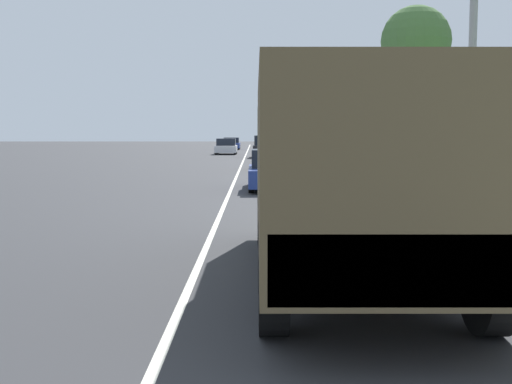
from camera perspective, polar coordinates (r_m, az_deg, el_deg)
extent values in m
plane|color=#38383A|center=(39.01, -1.17, 2.36)|extent=(180.00, 180.00, 0.00)
cube|color=silver|center=(39.01, -1.17, 2.36)|extent=(0.12, 120.00, 0.00)
cube|color=beige|center=(39.16, 5.43, 2.44)|extent=(1.80, 120.00, 0.12)
cube|color=#4C7538|center=(39.81, 11.75, 2.32)|extent=(7.00, 120.00, 0.02)
cube|color=#545B3D|center=(11.88, 6.37, 2.90)|extent=(2.51, 2.19, 1.91)
cube|color=brown|center=(8.00, 9.39, 2.43)|extent=(2.51, 5.63, 2.13)
cube|color=#545B3D|center=(5.40, 14.01, -6.74)|extent=(2.38, 0.10, 0.60)
cube|color=red|center=(5.20, 3.95, -4.82)|extent=(0.12, 0.06, 0.12)
cylinder|color=black|center=(11.79, 1.02, -1.89)|extent=(0.30, 1.19, 1.19)
cylinder|color=black|center=(12.03, 11.62, -1.85)|extent=(0.30, 1.19, 1.19)
cylinder|color=black|center=(6.65, 1.70, -7.62)|extent=(0.30, 1.19, 1.19)
cylinder|color=black|center=(7.07, 20.07, -7.18)|extent=(0.30, 1.19, 1.19)
cylinder|color=black|center=(8.31, 1.39, -4.99)|extent=(0.30, 1.19, 1.19)
cylinder|color=black|center=(8.64, 16.25, -4.80)|extent=(0.30, 1.19, 1.19)
cube|color=navy|center=(23.21, 1.71, 1.45)|extent=(1.77, 4.34, 0.61)
cube|color=black|center=(23.26, 1.70, 3.01)|extent=(1.56, 1.95, 0.64)
cylinder|color=black|center=(24.60, -0.21, 1.30)|extent=(0.20, 0.64, 0.64)
cylinder|color=black|center=(24.64, 3.44, 1.29)|extent=(0.20, 0.64, 0.64)
cylinder|color=black|center=(21.82, -0.26, 0.77)|extent=(0.20, 0.64, 0.64)
cylinder|color=black|center=(21.87, 3.86, 0.77)|extent=(0.20, 0.64, 0.64)
cube|color=tan|center=(35.03, 1.95, 2.86)|extent=(1.71, 4.20, 0.68)
cube|color=black|center=(35.09, 1.95, 3.99)|extent=(1.50, 1.89, 0.70)
cylinder|color=black|center=(36.36, 0.69, 2.64)|extent=(0.20, 0.64, 0.64)
cylinder|color=black|center=(36.41, 3.07, 2.64)|extent=(0.20, 0.64, 0.64)
cylinder|color=black|center=(33.68, 0.74, 2.42)|extent=(0.20, 0.64, 0.64)
cylinder|color=black|center=(33.73, 3.30, 2.41)|extent=(0.20, 0.64, 0.64)
cube|color=black|center=(50.90, 0.96, 3.72)|extent=(1.92, 3.95, 0.78)
cube|color=black|center=(50.96, 0.96, 4.60)|extent=(1.69, 1.78, 0.78)
cylinder|color=black|center=(52.17, -0.01, 3.49)|extent=(0.20, 0.64, 0.64)
cylinder|color=black|center=(52.19, 1.89, 3.49)|extent=(0.20, 0.64, 0.64)
cylinder|color=black|center=(49.64, -0.01, 3.39)|extent=(0.20, 0.64, 0.64)
cylinder|color=black|center=(49.67, 1.98, 3.39)|extent=(0.20, 0.64, 0.64)
cube|color=silver|center=(58.34, -2.52, 3.85)|extent=(1.92, 4.15, 0.60)
cube|color=black|center=(58.41, -2.52, 4.46)|extent=(1.69, 1.87, 0.64)
cylinder|color=black|center=(59.72, -3.28, 3.73)|extent=(0.20, 0.64, 0.64)
cylinder|color=black|center=(59.64, -1.63, 3.74)|extent=(0.20, 0.64, 0.64)
cylinder|color=black|center=(57.07, -3.44, 3.65)|extent=(0.20, 0.64, 0.64)
cylinder|color=black|center=(56.98, -1.71, 3.66)|extent=(0.20, 0.64, 0.64)
cube|color=navy|center=(73.48, -2.03, 4.17)|extent=(1.91, 4.57, 0.57)
cube|color=black|center=(73.56, -2.03, 4.63)|extent=(1.68, 2.06, 0.61)
cylinder|color=black|center=(74.98, -2.65, 4.08)|extent=(0.20, 0.64, 0.64)
cylinder|color=black|center=(74.92, -1.34, 4.09)|extent=(0.20, 0.64, 0.64)
cylinder|color=black|center=(72.06, -2.76, 4.03)|extent=(0.20, 0.64, 0.64)
cylinder|color=black|center=(71.99, -1.40, 4.03)|extent=(0.20, 0.64, 0.64)
cylinder|color=gray|center=(12.35, 18.93, 14.63)|extent=(0.14, 0.14, 8.02)
cylinder|color=#4C3D2D|center=(25.77, 14.02, 5.99)|extent=(0.36, 0.36, 4.80)
sphere|color=#477038|center=(26.00, 14.19, 12.91)|extent=(2.68, 2.68, 2.68)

